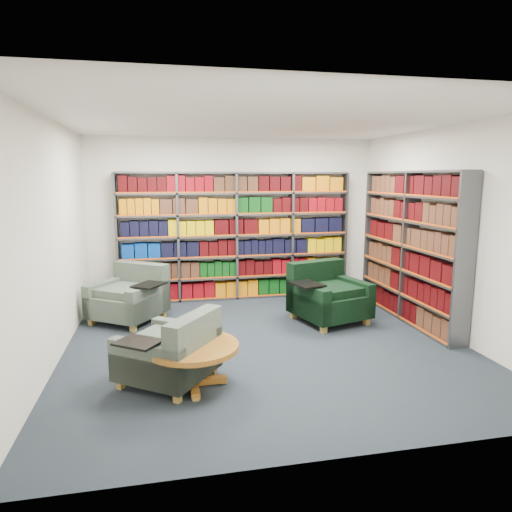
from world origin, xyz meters
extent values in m
cube|color=black|center=(0.00, 0.00, -0.01)|extent=(5.00, 5.00, 0.01)
cube|color=white|center=(0.00, 0.00, 2.80)|extent=(5.00, 5.00, 0.01)
cube|color=silver|center=(0.00, 2.50, 1.40)|extent=(5.00, 0.01, 2.80)
cube|color=silver|center=(0.00, -2.50, 1.40)|extent=(5.00, 0.01, 2.80)
cube|color=silver|center=(-2.50, 0.00, 1.40)|extent=(0.01, 5.00, 2.80)
cube|color=silver|center=(2.50, 0.00, 1.40)|extent=(0.01, 5.00, 2.80)
cube|color=#47494F|center=(0.00, 2.34, 1.10)|extent=(4.00, 0.28, 2.20)
cube|color=silver|center=(0.00, 2.47, 1.10)|extent=(4.00, 0.02, 2.20)
cube|color=#D84C0A|center=(0.00, 2.21, 1.10)|extent=(4.00, 0.01, 2.20)
cube|color=#66040B|center=(0.00, 2.34, 0.18)|extent=(3.88, 0.21, 0.29)
cube|color=#06340C|center=(0.00, 2.34, 0.54)|extent=(3.88, 0.21, 0.29)
cube|color=navy|center=(0.00, 2.34, 0.91)|extent=(3.88, 0.21, 0.29)
cube|color=black|center=(0.00, 2.34, 1.28)|extent=(3.88, 0.21, 0.29)
cube|color=#AC6105|center=(0.00, 2.34, 1.64)|extent=(3.88, 0.21, 0.29)
cube|color=#300205|center=(0.00, 2.34, 2.01)|extent=(3.88, 0.21, 0.29)
cube|color=#47494F|center=(2.34, 0.60, 1.10)|extent=(0.28, 2.50, 2.20)
cube|color=silver|center=(2.47, 0.60, 1.10)|extent=(0.02, 2.50, 2.20)
cube|color=#D84C0A|center=(2.21, 0.60, 1.10)|extent=(0.02, 2.50, 2.20)
cube|color=#300205|center=(2.34, 0.60, 0.18)|extent=(0.21, 2.38, 0.29)
cube|color=#3E2215|center=(2.34, 0.60, 0.54)|extent=(0.21, 2.38, 0.29)
cube|color=#3E2215|center=(2.34, 0.60, 0.91)|extent=(0.21, 2.38, 0.29)
cube|color=#300205|center=(2.34, 0.60, 1.28)|extent=(0.21, 2.38, 0.29)
cube|color=#3E2215|center=(2.34, 0.60, 1.64)|extent=(0.21, 2.38, 0.29)
cube|color=#3E2215|center=(2.34, 0.60, 2.01)|extent=(0.21, 2.38, 0.29)
cube|color=#082A40|center=(-1.80, 1.35, 0.26)|extent=(1.26, 1.26, 0.32)
cube|color=#082A40|center=(-1.60, 1.64, 0.46)|extent=(0.86, 0.68, 0.72)
cube|color=#082A40|center=(-2.12, 1.56, 0.34)|extent=(0.63, 0.83, 0.48)
cube|color=#082A40|center=(-1.48, 1.13, 0.34)|extent=(0.63, 0.83, 0.48)
cube|color=black|center=(-1.47, 1.06, 0.60)|extent=(0.53, 0.56, 0.03)
cube|color=olive|center=(-2.32, 1.25, 0.05)|extent=(0.10, 0.10, 0.10)
cube|color=olive|center=(-1.70, 0.83, 0.05)|extent=(0.10, 0.10, 0.10)
cube|color=olive|center=(-1.90, 1.87, 0.05)|extent=(0.10, 0.10, 0.10)
cube|color=olive|center=(-1.28, 1.44, 0.05)|extent=(0.10, 0.10, 0.10)
cube|color=black|center=(1.14, 0.72, 0.27)|extent=(1.17, 1.17, 0.34)
cube|color=black|center=(1.04, 1.07, 0.48)|extent=(0.96, 0.47, 0.75)
cube|color=black|center=(0.76, 0.61, 0.36)|extent=(0.41, 0.95, 0.50)
cube|color=black|center=(1.52, 0.83, 0.36)|extent=(0.41, 0.95, 0.50)
cube|color=black|center=(0.73, 0.54, 0.63)|extent=(0.47, 0.54, 0.03)
cube|color=olive|center=(0.88, 0.24, 0.05)|extent=(0.09, 0.09, 0.10)
cube|color=olive|center=(1.62, 0.46, 0.05)|extent=(0.09, 0.09, 0.10)
cube|color=olive|center=(0.66, 0.98, 0.05)|extent=(0.09, 0.09, 0.10)
cube|color=olive|center=(1.41, 1.20, 0.05)|extent=(0.09, 0.09, 0.10)
cube|color=#082A40|center=(-1.25, -0.87, 0.24)|extent=(1.17, 1.17, 0.30)
cube|color=#082A40|center=(-0.98, -1.06, 0.43)|extent=(0.65, 0.79, 0.67)
cube|color=#082A40|center=(-1.04, -0.58, 0.32)|extent=(0.76, 0.60, 0.45)
cube|color=#082A40|center=(-1.46, -1.15, 0.32)|extent=(0.76, 0.60, 0.45)
cube|color=black|center=(-1.52, -1.16, 0.56)|extent=(0.52, 0.50, 0.02)
cube|color=olive|center=(-1.32, -0.38, 0.05)|extent=(0.09, 0.09, 0.09)
cube|color=olive|center=(-1.73, -0.94, 0.05)|extent=(0.09, 0.09, 0.09)
cube|color=olive|center=(-0.76, -0.79, 0.05)|extent=(0.09, 0.09, 0.09)
cube|color=olive|center=(-1.17, -1.35, 0.05)|extent=(0.09, 0.09, 0.09)
cylinder|color=olive|center=(-1.00, -1.03, 0.42)|extent=(0.95, 0.95, 0.05)
cylinder|color=olive|center=(-1.00, -1.03, 0.21)|extent=(0.13, 0.13, 0.38)
cube|color=olive|center=(-1.00, -1.03, 0.04)|extent=(0.68, 0.08, 0.06)
cube|color=olive|center=(-1.00, -1.03, 0.04)|extent=(0.08, 0.68, 0.06)
cube|color=black|center=(-1.00, -1.03, 0.45)|extent=(0.11, 0.05, 0.01)
cube|color=white|center=(-1.00, -1.03, 0.56)|extent=(0.15, 0.01, 0.21)
cube|color=#145926|center=(-1.00, -1.02, 0.56)|extent=(0.16, 0.00, 0.23)
camera|label=1|loc=(-1.26, -5.48, 2.12)|focal=32.00mm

